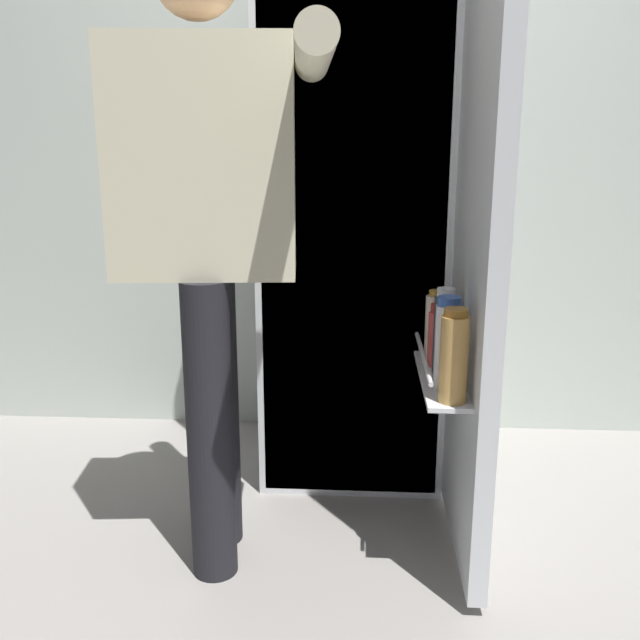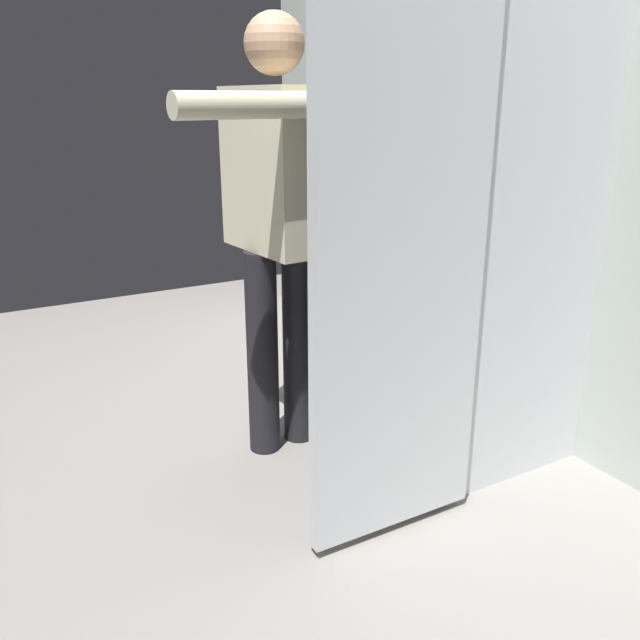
{
  "view_description": "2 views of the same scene",
  "coord_description": "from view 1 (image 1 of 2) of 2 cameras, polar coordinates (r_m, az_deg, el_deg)",
  "views": [
    {
      "loc": [
        0.03,
        -1.8,
        1.12
      ],
      "look_at": [
        -0.08,
        -0.01,
        0.66
      ],
      "focal_mm": 38.76,
      "sensor_mm": 36.0,
      "label": 1
    },
    {
      "loc": [
        1.79,
        -1.14,
        1.32
      ],
      "look_at": [
        -0.11,
        -0.06,
        0.59
      ],
      "focal_mm": 37.06,
      "sensor_mm": 36.0,
      "label": 2
    }
  ],
  "objects": [
    {
      "name": "refrigerator",
      "position": [
        2.31,
        3.43,
        8.55
      ],
      "size": [
        0.64,
        1.18,
        1.78
      ],
      "color": "silver",
      "rests_on": "ground_plane"
    },
    {
      "name": "kitchen_wall",
      "position": [
        2.7,
        3.04,
        16.37
      ],
      "size": [
        4.4,
        0.1,
        2.43
      ],
      "primitive_type": "cube",
      "color": "beige",
      "rests_on": "ground_plane"
    },
    {
      "name": "person",
      "position": [
        1.75,
        -9.16,
        8.97
      ],
      "size": [
        0.58,
        0.73,
        1.6
      ],
      "color": "black",
      "rests_on": "ground_plane"
    },
    {
      "name": "ground_plane",
      "position": [
        2.12,
        2.32,
        -17.58
      ],
      "size": [
        5.57,
        5.57,
        0.0
      ],
      "primitive_type": "plane",
      "color": "gray"
    }
  ]
}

